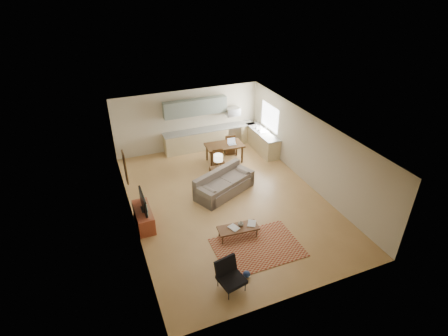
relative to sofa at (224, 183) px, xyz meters
name	(u,v)px	position (x,y,z in m)	size (l,w,h in m)	color
room	(227,167)	(-0.09, -0.47, 0.94)	(9.00, 9.00, 9.00)	#A67B47
kitchen_counter_back	(210,138)	(0.81, 3.71, 0.05)	(4.26, 0.64, 0.92)	tan
kitchen_counter_right	(262,141)	(2.84, 2.53, 0.05)	(0.64, 2.26, 0.92)	tan
kitchen_range	(233,134)	(1.91, 3.71, 0.04)	(0.62, 0.62, 0.90)	#A5A8AD
kitchen_microwave	(233,112)	(1.91, 3.73, 1.14)	(0.62, 0.40, 0.35)	#A5A8AD
upper_cabinets	(195,107)	(0.21, 3.86, 1.54)	(2.80, 0.34, 0.70)	slate
window_right	(270,117)	(3.14, 2.53, 1.14)	(0.02, 1.40, 1.05)	white
wall_art_left	(125,167)	(-3.30, 0.43, 1.14)	(0.06, 0.42, 1.10)	olive
triptych	(186,112)	(-0.19, 4.00, 1.34)	(1.70, 0.04, 0.50)	beige
rug	(258,247)	(-0.19, -3.06, -0.41)	(2.50, 1.73, 0.02)	maroon
sofa	(224,183)	(0.00, 0.00, 0.00)	(2.39, 1.04, 0.83)	#6B5E54
coffee_table	(238,232)	(-0.53, -2.40, -0.23)	(1.24, 0.49, 0.37)	#512F19
book_a	(231,230)	(-0.78, -2.43, -0.03)	(0.35, 0.40, 0.03)	maroon
book_b	(248,223)	(-0.18, -2.33, -0.03)	(0.39, 0.41, 0.03)	navy
vase	(241,223)	(-0.43, -2.36, 0.05)	(0.18, 0.18, 0.18)	black
armchair	(232,277)	(-1.49, -4.15, -0.01)	(0.71, 0.71, 0.81)	black
tv_credenza	(144,217)	(-3.07, -0.74, -0.12)	(0.50, 1.29, 0.60)	maroon
tv	(143,202)	(-3.02, -0.74, 0.48)	(0.10, 0.99, 0.60)	black
console_table	(218,176)	(0.02, 0.65, -0.06)	(0.60, 0.40, 0.70)	#392310
table_lamp	(218,161)	(0.02, 0.65, 0.57)	(0.34, 0.34, 0.56)	beige
dining_table	(224,153)	(0.89, 2.21, -0.02)	(1.55, 0.89, 0.78)	#392310
dining_chair_near	(219,161)	(0.39, 1.57, 0.03)	(0.42, 0.44, 0.88)	#392310
dining_chair_far	(229,143)	(1.40, 2.85, 0.05)	(0.44, 0.46, 0.93)	#392310
laptop	(232,142)	(1.20, 2.11, 0.49)	(0.33, 0.25, 0.25)	#A5A8AD
soap_bottle	(257,126)	(2.74, 2.93, 0.60)	(0.09, 0.09, 0.19)	beige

